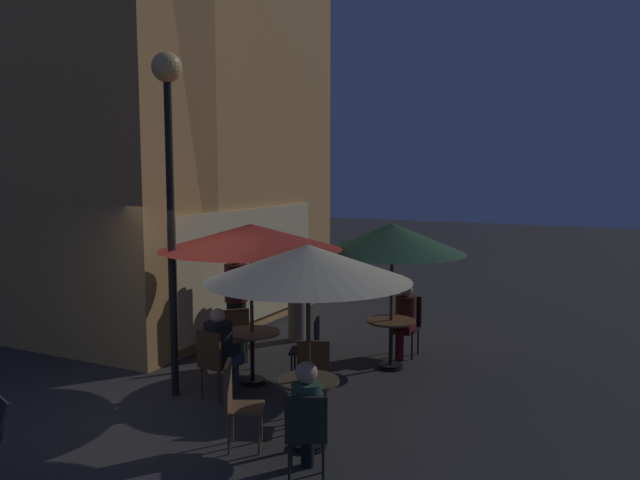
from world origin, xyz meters
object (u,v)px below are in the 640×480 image
object	(u,v)px
cafe_table_1	(391,333)
patio_umbrella_0	(308,264)
street_lamp_near_corner	(169,140)
patio_umbrella_1	(392,239)
patron_standing_4	(236,303)
patio_umbrella_2	(251,237)
cafe_table_2	(252,344)
patron_seated_0	(307,411)
patron_seated_1	(405,315)
cafe_chair_2	(236,398)
cafe_chair_5	(238,332)
patron_standing_3	(297,291)
cafe_chair_0	(306,429)
cafe_chair_1	(313,373)
cafe_chair_4	(310,345)
patron_seated_2	(221,346)
cafe_table_0	(308,400)
cafe_chair_6	(214,359)
cafe_chair_3	(407,320)

from	to	relation	value
cafe_table_1	patio_umbrella_0	distance (m)	3.37
cafe_table_1	street_lamp_near_corner	bearing A→B (deg)	137.22
patio_umbrella_1	patron_standing_4	xyz separation A→B (m)	(-0.43, 2.53, -1.15)
patio_umbrella_1	patio_umbrella_2	distance (m)	2.16
cafe_table_2	cafe_table_1	bearing A→B (deg)	-45.01
cafe_table_1	patron_seated_0	world-z (taller)	patron_seated_0
patio_umbrella_1	patron_seated_0	world-z (taller)	patio_umbrella_1
street_lamp_near_corner	patron_seated_1	world-z (taller)	street_lamp_near_corner
patio_umbrella_1	cafe_chair_2	distance (m)	3.71
cafe_chair_5	cafe_table_1	bearing A→B (deg)	65.67
patron_seated_0	patron_standing_3	distance (m)	5.05
cafe_table_2	patio_umbrella_2	size ratio (longest dim) A/B	0.31
cafe_table_2	cafe_chair_2	xyz separation A→B (m)	(-1.86, -0.99, -0.00)
street_lamp_near_corner	cafe_chair_0	size ratio (longest dim) A/B	4.94
street_lamp_near_corner	cafe_chair_2	distance (m)	3.45
patio_umbrella_0	patio_umbrella_2	distance (m)	2.25
cafe_table_2	cafe_chair_1	bearing A→B (deg)	-119.01
cafe_table_2	cafe_chair_1	world-z (taller)	cafe_chair_1
cafe_chair_4	cafe_chair_5	bearing A→B (deg)	-32.41
cafe_chair_0	patron_seated_1	size ratio (longest dim) A/B	0.76
patio_umbrella_0	cafe_chair_4	distance (m)	2.48
cafe_chair_0	patron_standing_4	xyz separation A→B (m)	(3.32, 3.05, 0.29)
patron_seated_1	patron_seated_2	size ratio (longest dim) A/B	0.99
cafe_chair_2	cafe_chair_4	world-z (taller)	cafe_chair_2
street_lamp_near_corner	patron_standing_3	xyz separation A→B (m)	(3.14, -0.16, -2.52)
street_lamp_near_corner	cafe_table_0	size ratio (longest dim) A/B	5.87
patron_seated_0	patron_seated_1	xyz separation A→B (m)	(4.28, 0.46, 0.01)
cafe_chair_2	patron_standing_4	xyz separation A→B (m)	(2.95, 1.99, 0.29)
cafe_table_1	patron_standing_4	xyz separation A→B (m)	(-0.43, 2.53, 0.30)
patron_seated_1	patron_standing_4	bearing A→B (deg)	-67.33
street_lamp_near_corner	cafe_chair_0	bearing A→B (deg)	-116.73
cafe_table_0	patron_seated_1	world-z (taller)	patron_seated_1
patio_umbrella_2	cafe_chair_2	bearing A→B (deg)	-152.05
cafe_chair_1	patio_umbrella_2	bearing A→B (deg)	-142.77
cafe_chair_5	patio_umbrella_0	bearing A→B (deg)	0.42
cafe_chair_6	patron_standing_4	xyz separation A→B (m)	(1.87, 0.91, 0.29)
cafe_table_2	cafe_chair_3	world-z (taller)	cafe_chair_3
cafe_chair_0	patron_standing_3	xyz separation A→B (m)	(4.51, 2.57, 0.33)
patio_umbrella_1	patron_standing_3	world-z (taller)	patio_umbrella_1
cafe_chair_1	cafe_chair_4	distance (m)	1.19
cafe_table_1	cafe_chair_1	distance (m)	2.28
patron_standing_4	cafe_chair_2	bearing A→B (deg)	121.21
cafe_chair_1	patron_seated_1	size ratio (longest dim) A/B	0.79
cafe_chair_0	cafe_chair_2	xyz separation A→B (m)	(0.37, 1.06, 0.01)
street_lamp_near_corner	cafe_chair_6	xyz separation A→B (m)	(0.08, -0.59, -2.86)
patio_umbrella_1	patron_seated_0	xyz separation A→B (m)	(-3.62, -0.45, -1.32)
cafe_table_0	patron_seated_1	bearing A→B (deg)	2.59
patio_umbrella_0	cafe_chair_2	xyz separation A→B (m)	(-0.36, 0.69, -1.47)
cafe_chair_0	patron_seated_0	world-z (taller)	patron_seated_0
patio_umbrella_2	cafe_chair_3	distance (m)	3.17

